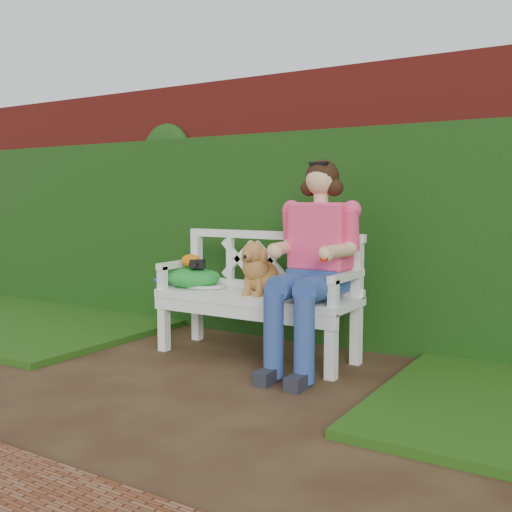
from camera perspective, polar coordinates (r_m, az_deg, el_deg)
The scene contains 11 objects.
ground at distance 3.71m, azimuth -8.67°, elevation -12.91°, with size 60.00×60.00×0.00m, color #301C12.
brick_wall at distance 5.12m, azimuth 5.08°, elevation 4.75°, with size 10.00×0.30×2.20m, color maroon.
ivy_hedge at distance 4.93m, azimuth 3.91°, elevation 1.82°, with size 10.00×0.18×1.70m, color #204F14.
grass_left at distance 6.01m, azimuth -20.74°, elevation -5.79°, with size 2.60×2.00×0.05m, color #16490F.
garden_bench at distance 4.42m, azimuth 0.00°, elevation -6.59°, with size 1.58×0.60×0.48m, color white, non-canonical shape.
seated_woman at distance 4.09m, azimuth 5.84°, elevation -0.93°, with size 0.60×0.80×1.42m, color #FF4A69, non-canonical shape.
dog at distance 4.30m, azimuth 0.39°, elevation -1.06°, with size 0.26×0.35×0.39m, color #A24B22, non-canonical shape.
tennis_racket at distance 4.68m, azimuth -5.36°, elevation -2.73°, with size 0.71×0.30×0.03m, color white, non-canonical shape.
green_bag at distance 4.67m, azimuth -6.08°, elevation -2.03°, with size 0.45×0.35×0.15m, color #136C16, non-canonical shape.
camera_item at distance 4.60m, azimuth -5.58°, elevation -0.75°, with size 0.10×0.08×0.07m, color black.
baseball_glove at distance 4.66m, azimuth -6.24°, elevation -0.46°, with size 0.16×0.12×0.10m, color orange.
Camera 1 is at (2.29, -2.67, 1.18)m, focal length 42.00 mm.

